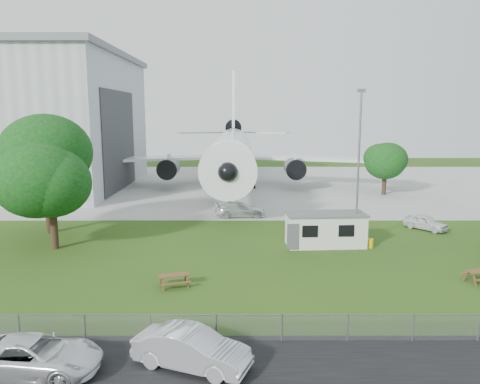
{
  "coord_description": "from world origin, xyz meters",
  "views": [
    {
      "loc": [
        -0.93,
        -29.5,
        10.32
      ],
      "look_at": [
        -0.9,
        8.0,
        4.0
      ],
      "focal_mm": 35.0,
      "sensor_mm": 36.0,
      "label": 1
    }
  ],
  "objects_px": {
    "site_cabin": "(326,229)",
    "picnic_west": "(174,287)",
    "car_centre_sedan": "(192,349)",
    "airliner": "(232,150)",
    "picnic_east": "(480,282)"
  },
  "relations": [
    {
      "from": "airliner",
      "to": "site_cabin",
      "type": "bearing_deg",
      "value": -75.18
    },
    {
      "from": "site_cabin",
      "to": "car_centre_sedan",
      "type": "height_order",
      "value": "site_cabin"
    },
    {
      "from": "picnic_east",
      "to": "picnic_west",
      "type": "bearing_deg",
      "value": 164.7
    },
    {
      "from": "picnic_west",
      "to": "car_centre_sedan",
      "type": "relative_size",
      "value": 0.37
    },
    {
      "from": "picnic_east",
      "to": "airliner",
      "type": "bearing_deg",
      "value": 95.3
    },
    {
      "from": "site_cabin",
      "to": "picnic_east",
      "type": "bearing_deg",
      "value": -45.08
    },
    {
      "from": "site_cabin",
      "to": "picnic_east",
      "type": "distance_m",
      "value": 11.56
    },
    {
      "from": "site_cabin",
      "to": "car_centre_sedan",
      "type": "distance_m",
      "value": 19.99
    },
    {
      "from": "picnic_west",
      "to": "picnic_east",
      "type": "xyz_separation_m",
      "value": [
        18.82,
        0.76,
        0.0
      ]
    },
    {
      "from": "picnic_west",
      "to": "car_centre_sedan",
      "type": "height_order",
      "value": "car_centre_sedan"
    },
    {
      "from": "car_centre_sedan",
      "to": "picnic_west",
      "type": "bearing_deg",
      "value": 33.49
    },
    {
      "from": "site_cabin",
      "to": "picnic_west",
      "type": "distance_m",
      "value": 13.98
    },
    {
      "from": "airliner",
      "to": "picnic_west",
      "type": "height_order",
      "value": "airliner"
    },
    {
      "from": "airliner",
      "to": "site_cabin",
      "type": "relative_size",
      "value": 6.99
    },
    {
      "from": "site_cabin",
      "to": "picnic_west",
      "type": "height_order",
      "value": "site_cabin"
    }
  ]
}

